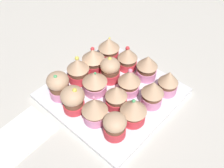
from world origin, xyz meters
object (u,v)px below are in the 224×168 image
Objects in this scene: cupcake_5 at (110,70)px; cupcake_12 at (168,82)px; cupcake_6 at (95,82)px; cupcake_11 at (95,109)px; cupcake_1 at (93,60)px; baking_tray at (112,93)px; cupcake_7 at (73,99)px; cupcake_3 at (59,85)px; cupcake_4 at (128,58)px; cupcake_10 at (116,96)px; cupcake_8 at (147,67)px; cupcake_15 at (115,126)px; napkin at (20,136)px; cupcake_14 at (134,110)px; cupcake_0 at (109,48)px; cupcake_2 at (78,70)px; cupcake_9 at (129,81)px; cupcake_13 at (153,93)px.

cupcake_12 is (-6.64, 14.36, 0.05)cm from cupcake_5.
cupcake_6 is 9.35cm from cupcake_11.
cupcake_12 is (-12.72, 14.18, -0.01)cm from cupcake_6.
cupcake_1 is 8.39cm from cupcake_6.
baking_tray is 11.95cm from cupcake_7.
cupcake_4 is (-20.28, 5.96, -0.35)cm from cupcake_3.
cupcake_10 is at bearing 29.28° from cupcake_4.
baking_tray is at bearing -125.36° from cupcake_10.
cupcake_8 is (-7.38, 6.91, 0.30)cm from cupcake_5.
cupcake_5 is at bearing -134.11° from cupcake_15.
napkin is (34.73, -3.97, -4.53)cm from cupcake_4.
cupcake_14 is at bearing 84.67° from cupcake_10.
cupcake_5 reaches higher than cupcake_6.
napkin is (13.91, -4.07, -4.62)cm from cupcake_7.
cupcake_3 reaches higher than cupcake_5.
cupcake_14 is 1.19× the size of cupcake_15.
cupcake_5 is (-13.40, 5.57, -0.43)cm from cupcake_3.
baking_tray is 25.64cm from napkin.
cupcake_1 reaches higher than cupcake_7.
cupcake_7 is (13.50, 6.52, -0.17)cm from cupcake_1.
cupcake_14 is at bearing 109.37° from cupcake_3.
cupcake_12 is 1.10× the size of cupcake_15.
cupcake_11 reaches higher than baking_tray.
cupcake_11 is at bearing 46.21° from cupcake_1.
cupcake_0 is at bearing -135.03° from cupcake_5.
cupcake_1 is at bearing -122.61° from cupcake_15.
napkin is (21.78, -3.76, -4.51)cm from cupcake_6.
cupcake_2 and cupcake_11 have the same top height.
cupcake_15 is at bearing 26.23° from cupcake_9.
cupcake_11 reaches higher than cupcake_6.
baking_tray is at bearing -17.11° from cupcake_8.
cupcake_13 reaches higher than baking_tray.
cupcake_5 is at bearing -128.54° from cupcake_10.
cupcake_0 is 1.10× the size of cupcake_15.
cupcake_4 is 9.66cm from cupcake_9.
cupcake_14 reaches higher than cupcake_8.
napkin is at bearing -16.36° from baking_tray.
cupcake_9 is 1.12× the size of cupcake_10.
cupcake_15 is at bearing -3.29° from cupcake_13.
cupcake_7 is at bearing 40.18° from cupcake_2.
cupcake_4 is at bearing -135.72° from cupcake_14.
cupcake_9 reaches higher than cupcake_7.
cupcake_7 is 19.66cm from cupcake_13.
cupcake_15 is (6.54, 19.17, -0.50)cm from cupcake_2.
cupcake_2 reaches higher than cupcake_0.
cupcake_8 is at bearing -134.87° from cupcake_13.
baking_tray is 6.51cm from cupcake_10.
cupcake_1 is 21.59cm from cupcake_12.
cupcake_11 is (19.58, 6.37, 0.34)cm from cupcake_4.
cupcake_8 is at bearing 149.01° from cupcake_3.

